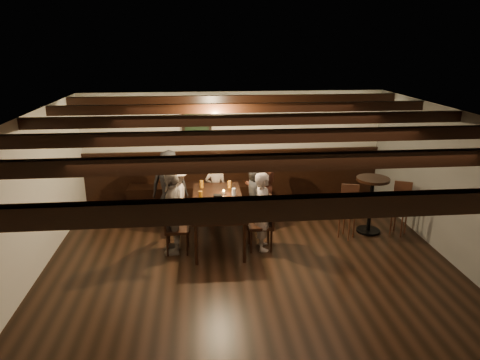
{
  "coord_description": "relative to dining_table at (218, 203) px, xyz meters",
  "views": [
    {
      "loc": [
        -0.75,
        -5.59,
        3.4
      ],
      "look_at": [
        -0.08,
        1.3,
        1.15
      ],
      "focal_mm": 32.0,
      "sensor_mm": 36.0,
      "label": 1
    }
  ],
  "objects": [
    {
      "name": "person_bench_right",
      "position": [
        0.91,
        0.89,
        -0.01
      ],
      "size": [
        0.66,
        0.51,
        1.35
      ],
      "primitive_type": "imported",
      "rotation": [
        0.0,
        0.0,
        3.13
      ],
      "color": "brown",
      "rests_on": "floor"
    },
    {
      "name": "person_right_far",
      "position": [
        0.75,
        -0.46,
        0.0
      ],
      "size": [
        0.33,
        0.5,
        1.36
      ],
      "primitive_type": "imported",
      "rotation": [
        0.0,
        0.0,
        1.56
      ],
      "color": "#A29189",
      "rests_on": "floor"
    },
    {
      "name": "plate_far",
      "position": [
        0.18,
        -0.3,
        0.07
      ],
      "size": [
        0.24,
        0.24,
        0.01
      ],
      "primitive_type": "cylinder",
      "color": "white",
      "rests_on": "dining_table"
    },
    {
      "name": "bar_stool_right",
      "position": [
        3.31,
        -0.14,
        -0.28
      ],
      "size": [
        0.38,
        0.39,
        1.07
      ],
      "rotation": [
        0.0,
        0.0,
        -0.43
      ],
      "color": "#3A1E12",
      "rests_on": "floor"
    },
    {
      "name": "bar_stool_left",
      "position": [
        2.31,
        -0.19,
        -0.28
      ],
      "size": [
        0.36,
        0.38,
        1.07
      ],
      "rotation": [
        0.0,
        0.0,
        -0.27
      ],
      "color": "#3A1E12",
      "rests_on": "floor"
    },
    {
      "name": "condiment_caddy",
      "position": [
        -0.0,
        -0.05,
        0.12
      ],
      "size": [
        0.15,
        0.1,
        0.12
      ],
      "primitive_type": "cube",
      "color": "black",
      "rests_on": "dining_table"
    },
    {
      "name": "candle",
      "position": [
        0.12,
        0.3,
        0.09
      ],
      "size": [
        0.05,
        0.05,
        0.05
      ],
      "primitive_type": "cylinder",
      "color": "beige",
      "rests_on": "dining_table"
    },
    {
      "name": "person_bench_left",
      "position": [
        -0.89,
        0.91,
        0.04
      ],
      "size": [
        0.7,
        0.46,
        1.43
      ],
      "primitive_type": "imported",
      "rotation": [
        0.0,
        0.0,
        3.13
      ],
      "color": "#242427",
      "rests_on": "floor"
    },
    {
      "name": "room",
      "position": [
        0.18,
        0.75,
        0.39
      ],
      "size": [
        7.0,
        7.0,
        7.0
      ],
      "color": "black",
      "rests_on": "ground"
    },
    {
      "name": "plate_near",
      "position": [
        -0.16,
        -0.7,
        0.07
      ],
      "size": [
        0.24,
        0.24,
        0.01
      ],
      "primitive_type": "cylinder",
      "color": "white",
      "rests_on": "dining_table"
    },
    {
      "name": "chair_left_near",
      "position": [
        -0.71,
        0.46,
        -0.41
      ],
      "size": [
        0.4,
        0.4,
        0.87
      ],
      "rotation": [
        0.0,
        0.0,
        -1.58
      ],
      "color": "black",
      "rests_on": "floor"
    },
    {
      "name": "chair_right_near",
      "position": [
        0.72,
        0.44,
        -0.41
      ],
      "size": [
        0.4,
        0.4,
        0.87
      ],
      "rotation": [
        0.0,
        0.0,
        1.56
      ],
      "color": "black",
      "rests_on": "floor"
    },
    {
      "name": "chair_right_far",
      "position": [
        0.72,
        -0.46,
        -0.4
      ],
      "size": [
        0.42,
        0.42,
        0.91
      ],
      "rotation": [
        0.0,
        0.0,
        1.56
      ],
      "color": "black",
      "rests_on": "floor"
    },
    {
      "name": "person_left_far",
      "position": [
        -0.75,
        -0.44,
        0.04
      ],
      "size": [
        0.36,
        0.84,
        1.43
      ],
      "primitive_type": "imported",
      "rotation": [
        0.0,
        0.0,
        -1.58
      ],
      "color": "slate",
      "rests_on": "floor"
    },
    {
      "name": "high_top_table",
      "position": [
        2.81,
        0.02,
        0.02
      ],
      "size": [
        0.6,
        0.6,
        1.06
      ],
      "color": "black",
      "rests_on": "floor"
    },
    {
      "name": "person_left_near",
      "position": [
        -0.75,
        0.46,
        -0.03
      ],
      "size": [
        0.48,
        0.83,
        1.29
      ],
      "primitive_type": "imported",
      "rotation": [
        0.0,
        0.0,
        -1.58
      ],
      "color": "#B19F96",
      "rests_on": "floor"
    },
    {
      "name": "person_right_near",
      "position": [
        0.75,
        0.44,
        -0.03
      ],
      "size": [
        0.42,
        0.63,
        1.29
      ],
      "primitive_type": "imported",
      "rotation": [
        0.0,
        0.0,
        1.56
      ],
      "color": "#232325",
      "rests_on": "floor"
    },
    {
      "name": "pint_a",
      "position": [
        -0.27,
        0.7,
        0.13
      ],
      "size": [
        0.07,
        0.07,
        0.14
      ],
      "primitive_type": "cylinder",
      "color": "#BF7219",
      "rests_on": "dining_table"
    },
    {
      "name": "pint_d",
      "position": [
        0.3,
        0.2,
        0.13
      ],
      "size": [
        0.07,
        0.07,
        0.14
      ],
      "primitive_type": "cylinder",
      "color": "silver",
      "rests_on": "dining_table"
    },
    {
      "name": "dining_table",
      "position": [
        0.0,
        0.0,
        0.0
      ],
      "size": [
        0.9,
        1.98,
        0.74
      ],
      "rotation": [
        0.0,
        0.0,
        -0.01
      ],
      "color": "black",
      "rests_on": "floor"
    },
    {
      "name": "chair_left_far",
      "position": [
        -0.72,
        -0.44,
        -0.41
      ],
      "size": [
        0.4,
        0.4,
        0.87
      ],
      "rotation": [
        0.0,
        0.0,
        -1.58
      ],
      "color": "black",
      "rests_on": "floor"
    },
    {
      "name": "pint_b",
      "position": [
        0.26,
        0.65,
        0.13
      ],
      "size": [
        0.07,
        0.07,
        0.14
      ],
      "primitive_type": "cylinder",
      "color": "#BF7219",
      "rests_on": "dining_table"
    },
    {
      "name": "pint_e",
      "position": [
        -0.22,
        -0.45,
        0.13
      ],
      "size": [
        0.07,
        0.07,
        0.14
      ],
      "primitive_type": "cylinder",
      "color": "#BF7219",
      "rests_on": "dining_table"
    },
    {
      "name": "pint_g",
      "position": [
        0.04,
        -0.8,
        0.13
      ],
      "size": [
        0.07,
        0.07,
        0.14
      ],
      "primitive_type": "cylinder",
      "color": "#BF7219",
      "rests_on": "dining_table"
    },
    {
      "name": "person_bench_centre",
      "position": [
        0.01,
        1.05,
        -0.09
      ],
      "size": [
        0.43,
        0.29,
        1.18
      ],
      "primitive_type": "imported",
      "rotation": [
        0.0,
        0.0,
        3.13
      ],
      "color": "gray",
      "rests_on": "floor"
    },
    {
      "name": "pint_c",
      "position": [
        -0.3,
        0.1,
        0.13
      ],
      "size": [
        0.07,
        0.07,
        0.14
      ],
      "primitive_type": "cylinder",
      "color": "#BF7219",
      "rests_on": "dining_table"
    },
    {
      "name": "pint_f",
      "position": [
        0.2,
        -0.55,
        0.13
      ],
      "size": [
        0.07,
        0.07,
        0.14
      ],
      "primitive_type": "cylinder",
      "color": "silver",
      "rests_on": "dining_table"
    }
  ]
}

